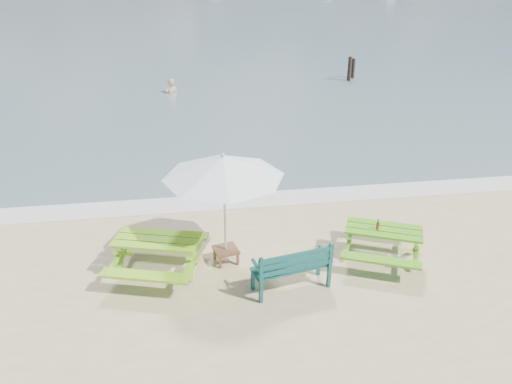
{
  "coord_description": "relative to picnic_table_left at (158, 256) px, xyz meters",
  "views": [
    {
      "loc": [
        -1.56,
        -7.01,
        5.83
      ],
      "look_at": [
        -0.07,
        3.0,
        1.0
      ],
      "focal_mm": 35.0,
      "sensor_mm": 36.0,
      "label": 1
    }
  ],
  "objects": [
    {
      "name": "mooring_pilings",
      "position": [
        9.27,
        16.07,
        0.08
      ],
      "size": [
        0.58,
        0.78,
        1.41
      ],
      "color": "black",
      "rests_on": "ground"
    },
    {
      "name": "swimmer",
      "position": [
        0.15,
        14.7,
        -0.64
      ],
      "size": [
        0.78,
        0.67,
        1.82
      ],
      "color": "tan",
      "rests_on": "ground"
    },
    {
      "name": "foam_strip",
      "position": [
        2.26,
        2.99,
        -0.38
      ],
      "size": [
        22.0,
        0.9,
        0.01
      ],
      "primitive_type": "cube",
      "color": "silver",
      "rests_on": "ground"
    },
    {
      "name": "park_bench",
      "position": [
        2.52,
        -0.89,
        -0.1
      ],
      "size": [
        1.58,
        0.81,
        0.93
      ],
      "color": "#10423F",
      "rests_on": "ground"
    },
    {
      "name": "side_table",
      "position": [
        1.37,
        0.2,
        -0.22
      ],
      "size": [
        0.57,
        0.57,
        0.31
      ],
      "color": "brown",
      "rests_on": "ground"
    },
    {
      "name": "beer_bottle",
      "position": [
        4.47,
        -0.17,
        0.43
      ],
      "size": [
        0.06,
        0.06,
        0.23
      ],
      "color": "brown",
      "rests_on": "picnic_table_right"
    },
    {
      "name": "picnic_table_left",
      "position": [
        0.0,
        0.0,
        0.0
      ],
      "size": [
        2.12,
        2.25,
        0.8
      ],
      "color": "#76B51B",
      "rests_on": "ground"
    },
    {
      "name": "picnic_table_right",
      "position": [
        4.61,
        -0.18,
        -0.03
      ],
      "size": [
        2.1,
        2.19,
        0.74
      ],
      "color": "#529E17",
      "rests_on": "ground"
    },
    {
      "name": "patio_umbrella",
      "position": [
        1.37,
        0.2,
        1.77
      ],
      "size": [
        2.86,
        2.86,
        2.37
      ],
      "color": "silver",
      "rests_on": "ground"
    }
  ]
}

